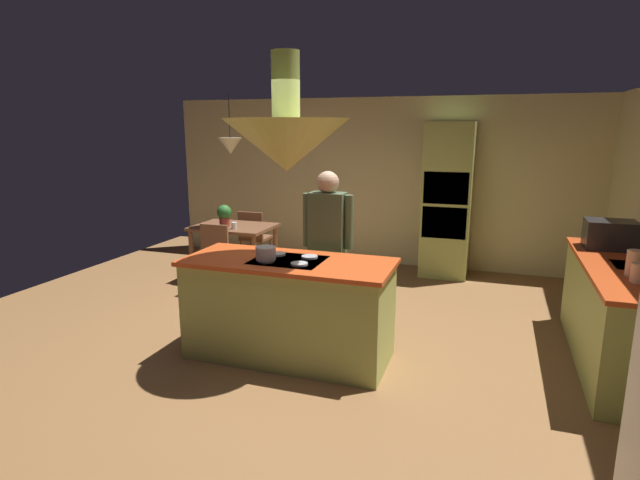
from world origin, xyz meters
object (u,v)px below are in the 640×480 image
at_px(oven_tower, 447,200).
at_px(cup_on_table, 234,226).
at_px(potted_plant_on_table, 224,214).
at_px(person_at_island, 328,242).
at_px(canister_sugar, 635,263).
at_px(microwave_on_counter, 610,235).
at_px(kitchen_island, 289,308).
at_px(chair_facing_island, 211,254).
at_px(dining_table, 234,233).
at_px(chair_by_back_wall, 254,235).
at_px(cooking_pot_on_cooktop, 266,253).

relative_size(oven_tower, cup_on_table, 24.27).
bearing_deg(potted_plant_on_table, person_at_island, -34.54).
bearing_deg(canister_sugar, oven_tower, 121.80).
bearing_deg(microwave_on_counter, canister_sugar, -90.00).
xyz_separation_m(person_at_island, canister_sugar, (2.69, -0.25, 0.07)).
relative_size(kitchen_island, cup_on_table, 21.23).
distance_m(oven_tower, chair_facing_island, 3.36).
relative_size(person_at_island, canister_sugar, 7.97).
xyz_separation_m(dining_table, potted_plant_on_table, (-0.09, -0.07, 0.28)).
bearing_deg(person_at_island, oven_tower, 69.69).
distance_m(chair_by_back_wall, cup_on_table, 0.88).
xyz_separation_m(kitchen_island, person_at_island, (0.15, 0.68, 0.50)).
distance_m(chair_by_back_wall, microwave_on_counter, 4.75).
xyz_separation_m(chair_by_back_wall, cooking_pot_on_cooktop, (1.54, -2.85, 0.51)).
relative_size(potted_plant_on_table, microwave_on_counter, 0.65).
relative_size(kitchen_island, microwave_on_counter, 4.15).
bearing_deg(kitchen_island, chair_by_back_wall, 121.98).
xyz_separation_m(cup_on_table, cooking_pot_on_cooktop, (1.42, -2.03, 0.21)).
xyz_separation_m(potted_plant_on_table, canister_sugar, (4.63, -1.59, 0.11)).
bearing_deg(cup_on_table, chair_by_back_wall, 98.37).
bearing_deg(oven_tower, canister_sugar, -58.20).
distance_m(dining_table, microwave_on_counter, 4.61).
height_order(kitchen_island, chair_by_back_wall, kitchen_island).
bearing_deg(cooking_pot_on_cooktop, microwave_on_counter, 27.81).
height_order(chair_facing_island, cooking_pot_on_cooktop, cooking_pot_on_cooktop).
distance_m(chair_facing_island, canister_sugar, 4.69).
bearing_deg(oven_tower, chair_by_back_wall, -169.46).
bearing_deg(chair_by_back_wall, potted_plant_on_table, 82.30).
bearing_deg(chair_by_back_wall, canister_sugar, 153.27).
distance_m(chair_facing_island, potted_plant_on_table, 0.70).
distance_m(cup_on_table, cooking_pot_on_cooktop, 2.49).
bearing_deg(kitchen_island, chair_facing_island, 139.01).
height_order(dining_table, person_at_island, person_at_island).
bearing_deg(cooking_pot_on_cooktop, cup_on_table, 124.96).
bearing_deg(chair_by_back_wall, microwave_on_counter, 164.37).
height_order(oven_tower, potted_plant_on_table, oven_tower).
bearing_deg(kitchen_island, person_at_island, 77.39).
bearing_deg(cup_on_table, canister_sugar, -18.32).
xyz_separation_m(chair_facing_island, canister_sugar, (4.54, -1.04, 0.54)).
distance_m(cup_on_table, canister_sugar, 4.66).
height_order(kitchen_island, canister_sugar, canister_sugar).
xyz_separation_m(potted_plant_on_table, cooking_pot_on_cooktop, (1.63, -2.16, 0.09)).
relative_size(person_at_island, chair_facing_island, 1.94).
relative_size(chair_facing_island, microwave_on_counter, 1.89).
xyz_separation_m(chair_facing_island, potted_plant_on_table, (-0.09, 0.55, 0.42)).
relative_size(chair_facing_island, cup_on_table, 9.67).
bearing_deg(dining_table, oven_tower, 22.21).
xyz_separation_m(dining_table, canister_sugar, (4.54, -1.66, 0.39)).
height_order(dining_table, cup_on_table, cup_on_table).
bearing_deg(potted_plant_on_table, chair_facing_island, -80.22).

